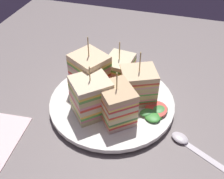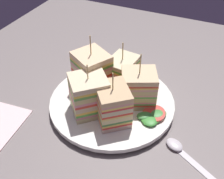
{
  "view_description": "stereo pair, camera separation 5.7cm",
  "coord_description": "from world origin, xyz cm",
  "px_view_note": "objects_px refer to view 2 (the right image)",
  "views": [
    {
      "loc": [
        -41.71,
        -12.52,
        41.39
      ],
      "look_at": [
        0.0,
        0.0,
        4.74
      ],
      "focal_mm": 43.42,
      "sensor_mm": 36.0,
      "label": 1
    },
    {
      "loc": [
        -39.73,
        -17.85,
        41.39
      ],
      "look_at": [
        0.0,
        0.0,
        4.74
      ],
      "focal_mm": 43.42,
      "sensor_mm": 36.0,
      "label": 2
    }
  ],
  "objects_px": {
    "plate": "(112,102)",
    "sandwich_wedge_3": "(92,73)",
    "spoon": "(181,151)",
    "sandwich_wedge_0": "(113,104)",
    "sandwich_wedge_4": "(89,95)",
    "chip_pile": "(108,97)",
    "sandwich_wedge_1": "(138,88)",
    "sandwich_wedge_2": "(122,73)"
  },
  "relations": [
    {
      "from": "plate",
      "to": "sandwich_wedge_3",
      "type": "xyz_separation_m",
      "value": [
        0.01,
        0.05,
        0.05
      ]
    },
    {
      "from": "spoon",
      "to": "sandwich_wedge_0",
      "type": "bearing_deg",
      "value": 23.8
    },
    {
      "from": "sandwich_wedge_3",
      "to": "spoon",
      "type": "height_order",
      "value": "sandwich_wedge_3"
    },
    {
      "from": "sandwich_wedge_4",
      "to": "chip_pile",
      "type": "bearing_deg",
      "value": 23.77
    },
    {
      "from": "sandwich_wedge_0",
      "to": "spoon",
      "type": "distance_m",
      "value": 0.15
    },
    {
      "from": "sandwich_wedge_1",
      "to": "sandwich_wedge_3",
      "type": "relative_size",
      "value": 0.87
    },
    {
      "from": "plate",
      "to": "sandwich_wedge_3",
      "type": "distance_m",
      "value": 0.08
    },
    {
      "from": "spoon",
      "to": "chip_pile",
      "type": "bearing_deg",
      "value": 9.82
    },
    {
      "from": "sandwich_wedge_2",
      "to": "sandwich_wedge_4",
      "type": "distance_m",
      "value": 0.11
    },
    {
      "from": "chip_pile",
      "to": "sandwich_wedge_4",
      "type": "bearing_deg",
      "value": 156.08
    },
    {
      "from": "sandwich_wedge_1",
      "to": "sandwich_wedge_2",
      "type": "bearing_deg",
      "value": -60.01
    },
    {
      "from": "sandwich_wedge_4",
      "to": "spoon",
      "type": "distance_m",
      "value": 0.21
    },
    {
      "from": "sandwich_wedge_1",
      "to": "chip_pile",
      "type": "height_order",
      "value": "sandwich_wedge_1"
    },
    {
      "from": "sandwich_wedge_4",
      "to": "spoon",
      "type": "bearing_deg",
      "value": -46.86
    },
    {
      "from": "plate",
      "to": "spoon",
      "type": "distance_m",
      "value": 0.18
    },
    {
      "from": "plate",
      "to": "spoon",
      "type": "height_order",
      "value": "plate"
    },
    {
      "from": "plate",
      "to": "sandwich_wedge_4",
      "type": "distance_m",
      "value": 0.07
    },
    {
      "from": "sandwich_wedge_3",
      "to": "sandwich_wedge_4",
      "type": "relative_size",
      "value": 1.21
    },
    {
      "from": "sandwich_wedge_1",
      "to": "chip_pile",
      "type": "bearing_deg",
      "value": -6.13
    },
    {
      "from": "plate",
      "to": "sandwich_wedge_2",
      "type": "height_order",
      "value": "sandwich_wedge_2"
    },
    {
      "from": "sandwich_wedge_0",
      "to": "sandwich_wedge_1",
      "type": "bearing_deg",
      "value": -61.11
    },
    {
      "from": "plate",
      "to": "sandwich_wedge_1",
      "type": "height_order",
      "value": "sandwich_wedge_1"
    },
    {
      "from": "sandwich_wedge_3",
      "to": "chip_pile",
      "type": "distance_m",
      "value": 0.06
    },
    {
      "from": "plate",
      "to": "sandwich_wedge_1",
      "type": "bearing_deg",
      "value": -69.31
    },
    {
      "from": "sandwich_wedge_4",
      "to": "sandwich_wedge_3",
      "type": "bearing_deg",
      "value": 69.82
    },
    {
      "from": "sandwich_wedge_0",
      "to": "chip_pile",
      "type": "bearing_deg",
      "value": -5.96
    },
    {
      "from": "sandwich_wedge_0",
      "to": "sandwich_wedge_3",
      "type": "height_order",
      "value": "sandwich_wedge_3"
    },
    {
      "from": "sandwich_wedge_4",
      "to": "chip_pile",
      "type": "xyz_separation_m",
      "value": [
        0.05,
        -0.02,
        -0.03
      ]
    },
    {
      "from": "sandwich_wedge_0",
      "to": "spoon",
      "type": "xyz_separation_m",
      "value": [
        -0.01,
        -0.15,
        -0.05
      ]
    },
    {
      "from": "sandwich_wedge_3",
      "to": "chip_pile",
      "type": "relative_size",
      "value": 1.8
    },
    {
      "from": "sandwich_wedge_2",
      "to": "sandwich_wedge_1",
      "type": "bearing_deg",
      "value": 61.21
    },
    {
      "from": "sandwich_wedge_0",
      "to": "sandwich_wedge_4",
      "type": "distance_m",
      "value": 0.05
    },
    {
      "from": "sandwich_wedge_4",
      "to": "spoon",
      "type": "xyz_separation_m",
      "value": [
        -0.02,
        -0.2,
        -0.05
      ]
    },
    {
      "from": "plate",
      "to": "spoon",
      "type": "xyz_separation_m",
      "value": [
        -0.06,
        -0.17,
        -0.01
      ]
    },
    {
      "from": "sandwich_wedge_3",
      "to": "sandwich_wedge_1",
      "type": "bearing_deg",
      "value": 32.93
    },
    {
      "from": "plate",
      "to": "sandwich_wedge_2",
      "type": "bearing_deg",
      "value": -1.01
    },
    {
      "from": "sandwich_wedge_3",
      "to": "spoon",
      "type": "distance_m",
      "value": 0.24
    },
    {
      "from": "plate",
      "to": "chip_pile",
      "type": "height_order",
      "value": "chip_pile"
    },
    {
      "from": "plate",
      "to": "sandwich_wedge_1",
      "type": "xyz_separation_m",
      "value": [
        0.02,
        -0.05,
        0.04
      ]
    },
    {
      "from": "sandwich_wedge_0",
      "to": "chip_pile",
      "type": "height_order",
      "value": "sandwich_wedge_0"
    },
    {
      "from": "spoon",
      "to": "plate",
      "type": "bearing_deg",
      "value": 8.73
    },
    {
      "from": "sandwich_wedge_1",
      "to": "sandwich_wedge_2",
      "type": "relative_size",
      "value": 1.06
    }
  ]
}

